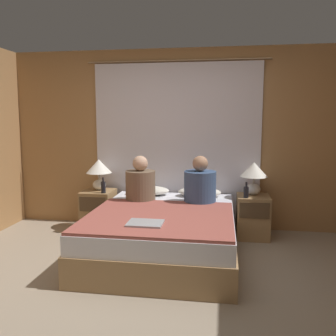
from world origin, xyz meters
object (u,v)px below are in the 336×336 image
Objects in this scene: lamp_right at (254,173)px; laptop_on_bed at (145,223)px; beer_bottle_on_left_stand at (103,187)px; lamp_left at (99,169)px; pillow_left at (148,190)px; pillow_right at (200,192)px; person_right_in_bed at (200,185)px; beer_bottle_on_right_stand at (246,192)px; person_left_in_bed at (140,184)px; nightstand_left at (99,210)px; nightstand_right at (253,216)px; bed at (164,233)px.

lamp_right is 1.85m from laptop_on_bed.
lamp_right is at bearing 5.54° from beer_bottle_on_left_stand.
lamp_right is (2.11, 0.00, 0.00)m from lamp_left.
pillow_left is (0.70, -0.01, -0.27)m from lamp_left.
pillow_right is 0.42m from person_right_in_bed.
laptop_on_bed is (-0.46, -1.05, -0.19)m from person_right_in_bed.
person_right_in_bed reaches higher than laptop_on_bed.
pillow_left is 1.31m from beer_bottle_on_right_stand.
lamp_right is at bearing 15.31° from person_left_in_bed.
nightstand_right is (2.11, 0.00, 0.00)m from nightstand_left.
bed is 5.94× the size of laptop_on_bed.
lamp_left is (-1.05, 0.82, 0.59)m from bed.
pillow_left is at bearing 100.71° from laptop_on_bed.
nightstand_left is at bearing 180.00° from nightstand_right.
bed is at bearing -35.77° from nightstand_left.
beer_bottle_on_right_stand is at bearing 19.06° from person_right_in_bed.
lamp_left is 0.31m from beer_bottle_on_left_stand.
person_right_in_bed is at bearing 0.00° from person_left_in_bed.
pillow_left is 0.70m from pillow_right.
beer_bottle_on_left_stand reaches higher than pillow_right.
bed is 1.20m from beer_bottle_on_right_stand.
pillow_left and pillow_right have the same top height.
person_left_in_bed is at bearing -25.76° from nightstand_left.
person_right_in_bed is (0.73, -0.38, 0.17)m from pillow_left.
person_left_in_bed reaches higher than laptop_on_bed.
person_right_in_bed is at bearing -149.98° from lamp_right.
person_left_in_bed is 1.69× the size of laptop_on_bed.
lamp_right is (0.00, 0.06, 0.57)m from nightstand_right.
beer_bottle_on_right_stand reaches higher than nightstand_left.
person_right_in_bed is at bearing 48.58° from bed.
beer_bottle_on_right_stand is (-0.10, -0.19, -0.21)m from lamp_right.
pillow_left is (-1.40, 0.05, 0.29)m from nightstand_right.
lamp_right is (2.11, 0.06, 0.57)m from nightstand_left.
pillow_left is (0.70, 0.05, 0.29)m from nightstand_left.
bed is at bearing -144.23° from nightstand_right.
lamp_left is 2.02m from beer_bottle_on_right_stand.
beer_bottle_on_left_stand is at bearing 146.00° from bed.
lamp_left is 1.00× the size of lamp_right.
person_left_in_bed reaches higher than nightstand_right.
nightstand_left is 2.04m from beer_bottle_on_right_stand.
beer_bottle_on_right_stand is at bearing 0.00° from beer_bottle_on_left_stand.
lamp_left is at bearing 174.51° from beer_bottle_on_right_stand.
beer_bottle_on_right_stand is at bearing -5.49° from lamp_left.
nightstand_left is (-1.05, 0.76, 0.03)m from bed.
pillow_right is 1.68× the size of laptop_on_bed.
beer_bottle_on_left_stand is at bearing -176.18° from nightstand_right.
person_right_in_bed is (0.03, -0.38, 0.17)m from pillow_right.
lamp_right reaches higher than laptop_on_bed.
beer_bottle_on_left_stand is at bearing -171.75° from pillow_right.
lamp_left is (-2.11, 0.06, 0.57)m from nightstand_right.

